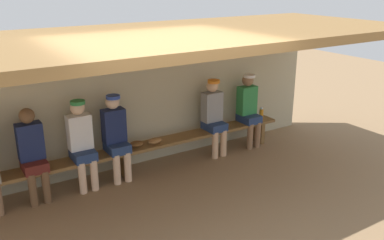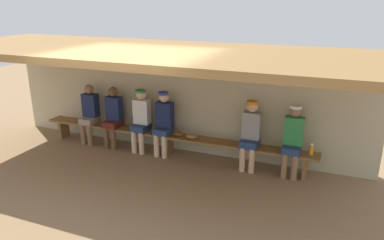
{
  "view_description": "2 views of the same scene",
  "coord_description": "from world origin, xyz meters",
  "px_view_note": "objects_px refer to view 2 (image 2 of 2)",
  "views": [
    {
      "loc": [
        -2.34,
        -4.14,
        3.01
      ],
      "look_at": [
        0.96,
        1.08,
        0.9
      ],
      "focal_mm": 39.46,
      "sensor_mm": 36.0,
      "label": 1
    },
    {
      "loc": [
        3.08,
        -4.83,
        3.14
      ],
      "look_at": [
        0.66,
        1.19,
        0.97
      ],
      "focal_mm": 34.1,
      "sensor_mm": 36.0,
      "label": 2
    }
  ],
  "objects_px": {
    "player_shirtless_tan": "(250,132)",
    "player_with_sunglasses": "(293,138)",
    "player_middle": "(141,117)",
    "baseball_glove_worn": "(192,136)",
    "player_in_white": "(164,120)",
    "player_near_post": "(89,111)",
    "bench": "(169,137)",
    "player_rightmost": "(113,115)",
    "water_bottle_green": "(311,150)",
    "baseball_glove_tan": "(178,134)"
  },
  "relations": [
    {
      "from": "player_near_post",
      "to": "player_with_sunglasses",
      "type": "distance_m",
      "value": 4.45
    },
    {
      "from": "player_middle",
      "to": "water_bottle_green",
      "type": "relative_size",
      "value": 6.49
    },
    {
      "from": "player_shirtless_tan",
      "to": "baseball_glove_tan",
      "type": "distance_m",
      "value": 1.51
    },
    {
      "from": "water_bottle_green",
      "to": "player_with_sunglasses",
      "type": "bearing_deg",
      "value": -177.26
    },
    {
      "from": "player_rightmost",
      "to": "player_in_white",
      "type": "xyz_separation_m",
      "value": [
        1.23,
        0.0,
        0.02
      ]
    },
    {
      "from": "player_near_post",
      "to": "player_rightmost",
      "type": "bearing_deg",
      "value": 0.0
    },
    {
      "from": "player_near_post",
      "to": "water_bottle_green",
      "type": "relative_size",
      "value": 6.44
    },
    {
      "from": "player_shirtless_tan",
      "to": "baseball_glove_worn",
      "type": "relative_size",
      "value": 5.6
    },
    {
      "from": "player_with_sunglasses",
      "to": "water_bottle_green",
      "type": "xyz_separation_m",
      "value": [
        0.33,
        0.02,
        -0.19
      ]
    },
    {
      "from": "water_bottle_green",
      "to": "bench",
      "type": "bearing_deg",
      "value": -179.6
    },
    {
      "from": "player_shirtless_tan",
      "to": "water_bottle_green",
      "type": "relative_size",
      "value": 6.49
    },
    {
      "from": "player_middle",
      "to": "player_near_post",
      "type": "bearing_deg",
      "value": -179.98
    },
    {
      "from": "bench",
      "to": "baseball_glove_worn",
      "type": "relative_size",
      "value": 25.0
    },
    {
      "from": "player_near_post",
      "to": "player_in_white",
      "type": "bearing_deg",
      "value": 0.02
    },
    {
      "from": "bench",
      "to": "baseball_glove_tan",
      "type": "height_order",
      "value": "baseball_glove_tan"
    },
    {
      "from": "player_shirtless_tan",
      "to": "player_with_sunglasses",
      "type": "bearing_deg",
      "value": 0.0
    },
    {
      "from": "player_shirtless_tan",
      "to": "player_near_post",
      "type": "bearing_deg",
      "value": -179.99
    },
    {
      "from": "water_bottle_green",
      "to": "baseball_glove_tan",
      "type": "bearing_deg",
      "value": -179.51
    },
    {
      "from": "player_rightmost",
      "to": "baseball_glove_worn",
      "type": "distance_m",
      "value": 1.88
    },
    {
      "from": "water_bottle_green",
      "to": "baseball_glove_worn",
      "type": "xyz_separation_m",
      "value": [
        -2.3,
        -0.06,
        -0.05
      ]
    },
    {
      "from": "player_shirtless_tan",
      "to": "player_near_post",
      "type": "distance_m",
      "value": 3.67
    },
    {
      "from": "player_rightmost",
      "to": "baseball_glove_worn",
      "type": "bearing_deg",
      "value": -1.29
    },
    {
      "from": "player_near_post",
      "to": "player_shirtless_tan",
      "type": "bearing_deg",
      "value": 0.01
    },
    {
      "from": "player_shirtless_tan",
      "to": "baseball_glove_tan",
      "type": "bearing_deg",
      "value": -179.75
    },
    {
      "from": "player_in_white",
      "to": "player_near_post",
      "type": "height_order",
      "value": "player_in_white"
    },
    {
      "from": "player_middle",
      "to": "baseball_glove_worn",
      "type": "relative_size",
      "value": 5.6
    },
    {
      "from": "player_shirtless_tan",
      "to": "water_bottle_green",
      "type": "distance_m",
      "value": 1.13
    },
    {
      "from": "bench",
      "to": "player_shirtless_tan",
      "type": "distance_m",
      "value": 1.74
    },
    {
      "from": "player_with_sunglasses",
      "to": "baseball_glove_worn",
      "type": "height_order",
      "value": "player_with_sunglasses"
    },
    {
      "from": "player_with_sunglasses",
      "to": "baseball_glove_tan",
      "type": "xyz_separation_m",
      "value": [
        -2.27,
        -0.01,
        -0.24
      ]
    },
    {
      "from": "player_rightmost",
      "to": "player_middle",
      "type": "bearing_deg",
      "value": 0.04
    },
    {
      "from": "player_shirtless_tan",
      "to": "player_with_sunglasses",
      "type": "xyz_separation_m",
      "value": [
        0.78,
        0.0,
        0.0
      ]
    },
    {
      "from": "player_rightmost",
      "to": "player_near_post",
      "type": "distance_m",
      "value": 0.62
    },
    {
      "from": "player_in_white",
      "to": "player_shirtless_tan",
      "type": "height_order",
      "value": "same"
    },
    {
      "from": "player_shirtless_tan",
      "to": "baseball_glove_worn",
      "type": "height_order",
      "value": "player_shirtless_tan"
    },
    {
      "from": "player_shirtless_tan",
      "to": "player_near_post",
      "type": "relative_size",
      "value": 1.01
    },
    {
      "from": "baseball_glove_worn",
      "to": "player_middle",
      "type": "bearing_deg",
      "value": -6.26
    },
    {
      "from": "player_rightmost",
      "to": "water_bottle_green",
      "type": "xyz_separation_m",
      "value": [
        4.16,
        0.02,
        -0.17
      ]
    },
    {
      "from": "player_near_post",
      "to": "baseball_glove_tan",
      "type": "relative_size",
      "value": 5.56
    },
    {
      "from": "player_in_white",
      "to": "baseball_glove_tan",
      "type": "xyz_separation_m",
      "value": [
        0.33,
        -0.01,
        -0.24
      ]
    },
    {
      "from": "bench",
      "to": "player_rightmost",
      "type": "bearing_deg",
      "value": 179.87
    },
    {
      "from": "player_middle",
      "to": "player_with_sunglasses",
      "type": "relative_size",
      "value": 1.0
    },
    {
      "from": "player_shirtless_tan",
      "to": "water_bottle_green",
      "type": "bearing_deg",
      "value": 0.82
    },
    {
      "from": "player_in_white",
      "to": "baseball_glove_worn",
      "type": "distance_m",
      "value": 0.68
    },
    {
      "from": "player_shirtless_tan",
      "to": "player_near_post",
      "type": "height_order",
      "value": "player_shirtless_tan"
    },
    {
      "from": "bench",
      "to": "player_rightmost",
      "type": "height_order",
      "value": "player_rightmost"
    },
    {
      "from": "player_middle",
      "to": "baseball_glove_worn",
      "type": "xyz_separation_m",
      "value": [
        1.17,
        -0.04,
        -0.24
      ]
    },
    {
      "from": "player_rightmost",
      "to": "baseball_glove_tan",
      "type": "xyz_separation_m",
      "value": [
        1.56,
        -0.01,
        -0.22
      ]
    },
    {
      "from": "baseball_glove_tan",
      "to": "bench",
      "type": "bearing_deg",
      "value": -176.42
    },
    {
      "from": "bench",
      "to": "player_middle",
      "type": "relative_size",
      "value": 4.46
    }
  ]
}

